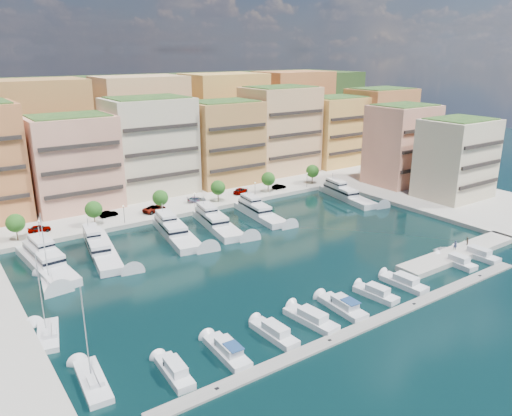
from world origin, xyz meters
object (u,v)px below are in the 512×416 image
object	(u,v)px
cruiser_4	(343,307)
sailboat_0	(93,382)
yacht_0	(45,261)
cruiser_6	(404,283)
cruiser_3	(311,319)
car_0	(39,229)
sailboat_2	(50,283)
sailboat_1	(48,336)
car_5	(279,187)
lamppost_3	(255,187)
car_2	(154,208)
tree_5	(312,171)
cruiser_2	(274,333)
tree_2	(160,198)
yacht_3	(215,222)
person_0	(455,245)
lamppost_0	(39,227)
tree_4	(268,179)
cruiser_8	(457,263)
lamppost_4	(307,178)
cruiser_1	(227,352)
cruiser_0	(175,372)
person_1	(467,241)
tree_0	(15,223)
tender_3	(465,241)
lamppost_1	(124,211)
car_4	(240,190)
yacht_2	(175,231)
tender_2	(443,249)
cruiser_9	(477,255)
cruiser_5	(376,294)
yacht_6	(345,194)
yacht_1	(101,249)
tree_1	(94,209)
car_3	(197,199)
tree_3	(218,188)
yacht_4	(258,212)

from	to	relation	value
cruiser_4	sailboat_0	world-z (taller)	sailboat_0
yacht_0	cruiser_6	distance (m)	64.89
cruiser_3	car_0	size ratio (longest dim) A/B	1.99
cruiser_4	sailboat_2	distance (m)	49.58
sailboat_1	car_5	distance (m)	82.92
lamppost_3	cruiser_3	bearing A→B (deg)	-117.18
car_2	tree_5	bearing A→B (deg)	-110.29
tree_5	cruiser_2	size ratio (longest dim) A/B	0.66
tree_2	tree_5	distance (m)	48.00
yacht_3	person_0	world-z (taller)	yacht_3
lamppost_0	car_5	xyz separation A→B (m)	(64.43, 3.17, -2.15)
cruiser_2	cruiser_6	size ratio (longest dim) A/B	1.01
tree_4	cruiser_8	world-z (taller)	tree_4
lamppost_4	car_0	world-z (taller)	lamppost_4
cruiser_1	cruiser_4	xyz separation A→B (m)	(21.00, 0.00, 0.00)
cruiser_0	person_1	size ratio (longest dim) A/B	4.81
tree_2	car_2	distance (m)	3.45
tree_0	tender_3	bearing A→B (deg)	-34.30
lamppost_1	person_1	distance (m)	73.42
car_0	cruiser_8	bearing A→B (deg)	-129.46
car_4	yacht_2	bearing A→B (deg)	96.54
tender_2	car_4	distance (m)	56.85
cruiser_6	cruiser_9	world-z (taller)	same
cruiser_0	lamppost_1	bearing A→B (deg)	75.12
cruiser_0	car_2	bearing A→B (deg)	68.25
yacht_3	cruiser_6	bearing A→B (deg)	-75.77
cruiser_9	person_0	size ratio (longest dim) A/B	4.44
cruiser_1	cruiser_5	distance (m)	28.51
yacht_6	tender_2	distance (m)	39.63
yacht_1	tender_3	bearing A→B (deg)	-30.43
lamppost_0	cruiser_4	xyz separation A→B (m)	(31.78, -55.82, -3.26)
cruiser_2	car_0	xyz separation A→B (m)	(-17.75, 60.63, 1.25)
tree_1	car_3	size ratio (longest dim) A/B	1.18
car_0	cruiser_0	bearing A→B (deg)	-172.16
lamppost_1	cruiser_1	world-z (taller)	lamppost_1
cruiser_5	person_0	world-z (taller)	person_0
tree_2	yacht_0	distance (m)	33.67
yacht_0	yacht_3	size ratio (longest dim) A/B	1.08
cruiser_8	sailboat_0	world-z (taller)	sailboat_0
tree_5	tender_3	xyz separation A→B (m)	(-3.39, -52.26, -4.36)
tree_3	cruiser_6	xyz separation A→B (m)	(2.22, -58.09, -4.20)
tender_2	yacht_4	bearing A→B (deg)	30.55
yacht_1	person_0	xyz separation A→B (m)	(57.03, -40.02, 0.88)
lamppost_4	yacht_6	bearing A→B (deg)	-74.44
tender_2	car_4	xyz separation A→B (m)	(-12.02, 55.55, 1.44)
tree_0	lamppost_4	size ratio (longest dim) A/B	1.35
tree_5	cruiser_6	xyz separation A→B (m)	(-29.78, -58.09, -4.20)
cruiser_0	car_2	size ratio (longest dim) A/B	1.32
tree_5	yacht_3	world-z (taller)	tree_5
tree_4	cruiser_4	xyz separation A→B (m)	(-28.22, -58.12, -4.17)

